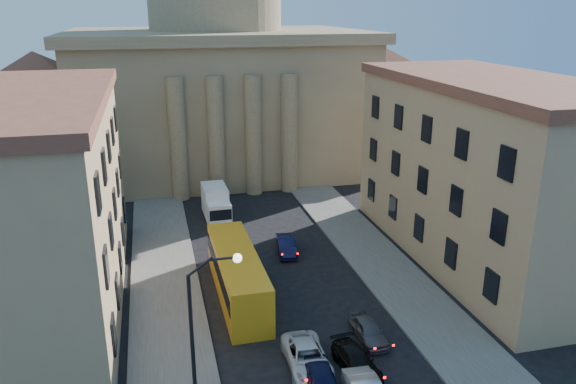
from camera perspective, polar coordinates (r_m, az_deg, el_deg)
name	(u,v)px	position (r m, az deg, el deg)	size (l,w,h in m)	color
sidewalk_left	(168,318)	(38.98, -12.09, -12.41)	(5.00, 60.00, 0.15)	#54514C
sidewalk_right	(404,289)	(42.58, 11.72, -9.58)	(5.00, 60.00, 0.15)	#54514C
church	(218,73)	(72.08, -7.12, 11.93)	(68.02, 28.76, 36.60)	#7A654B
building_left	(25,205)	(40.49, -25.12, -1.16)	(11.60, 26.60, 14.70)	tan
building_right	(487,170)	(47.19, 19.60, 2.13)	(11.60, 26.60, 14.70)	tan
street_lamp	(203,325)	(27.77, -8.68, -13.24)	(2.62, 0.44, 8.83)	black
car_left_near	(322,382)	(31.53, 3.47, -18.75)	(1.73, 4.30, 1.47)	black
car_left_mid	(307,357)	(33.43, 1.93, -16.41)	(2.27, 4.93, 1.37)	silver
car_right_mid	(357,361)	(33.42, 6.98, -16.72)	(1.71, 4.21, 1.22)	black
car_right_far	(368,330)	(36.14, 8.18, -13.75)	(1.52, 3.79, 1.29)	#48484D
car_right_distant	(286,245)	(47.28, -0.17, -5.43)	(1.45, 4.15, 1.37)	black
city_bus	(237,273)	(40.16, -5.17, -8.24)	(2.88, 12.02, 3.38)	orange
box_truck	(216,205)	(54.87, -7.31, -1.27)	(2.34, 5.68, 3.09)	white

